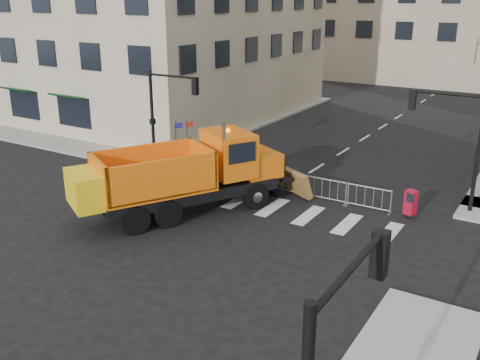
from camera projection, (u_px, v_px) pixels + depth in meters
The scene contains 11 objects.
ground at pixel (188, 250), 20.41m from camera, with size 120.00×120.00×0.00m, color black.
sidewalk_back at pixel (289, 185), 27.22m from camera, with size 64.00×5.00×0.15m, color gray.
traffic_light_left at pixel (152, 120), 29.54m from camera, with size 0.18×0.18×5.40m, color black.
traffic_light_right at pixel (478, 155), 22.94m from camera, with size 0.18×0.18×5.40m, color black.
crowd_barriers at pixel (267, 178), 26.71m from camera, with size 12.60×0.60×1.10m, color #9EA0A5, non-canonical shape.
plow_truck at pixel (182, 174), 23.30m from camera, with size 7.66×10.70×4.14m.
cop_a at pixel (260, 177), 26.11m from camera, with size 0.59×0.39×1.63m, color black.
cop_b at pixel (271, 175), 25.81m from camera, with size 0.97×0.75×1.99m, color black.
cop_c at pixel (273, 177), 25.72m from camera, with size 1.07×0.45×1.83m, color black.
worker at pixel (213, 161), 27.86m from camera, with size 1.10×0.63×1.71m, color #BABD16.
newspaper_box at pixel (411, 202), 23.16m from camera, with size 0.45×0.40×1.10m, color #A10C23.
Camera 1 is at (11.40, -14.62, 9.16)m, focal length 40.00 mm.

